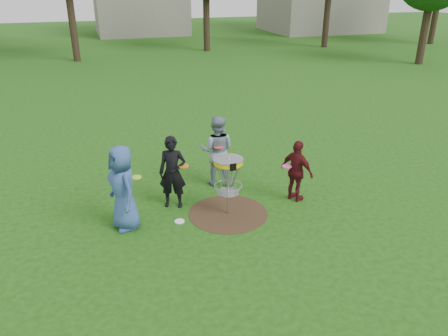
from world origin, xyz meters
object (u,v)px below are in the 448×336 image
object	(u,v)px
player_grey	(217,151)
player_blue	(123,188)
disc_golf_basket	(228,172)
player_black	(173,172)
player_maroon	(297,171)

from	to	relation	value
player_grey	player_blue	bearing A→B (deg)	55.18
player_blue	disc_golf_basket	world-z (taller)	player_blue
player_blue	player_black	xyz separation A→B (m)	(1.16, 0.61, -0.07)
player_grey	player_maroon	distance (m)	2.09
player_black	disc_golf_basket	world-z (taller)	player_black
player_grey	disc_golf_basket	bearing A→B (deg)	106.68
player_black	player_maroon	bearing A→B (deg)	8.93
player_black	player_grey	xyz separation A→B (m)	(1.31, 0.84, 0.06)
player_blue	player_grey	bearing A→B (deg)	104.28
disc_golf_basket	player_grey	bearing A→B (deg)	81.90
player_black	disc_golf_basket	size ratio (longest dim) A/B	1.23
player_black	player_grey	bearing A→B (deg)	53.41
player_black	player_maroon	xyz separation A→B (m)	(2.83, -0.59, -0.10)
player_black	player_grey	size ratio (longest dim) A/B	0.93
player_black	disc_golf_basket	distance (m)	1.32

